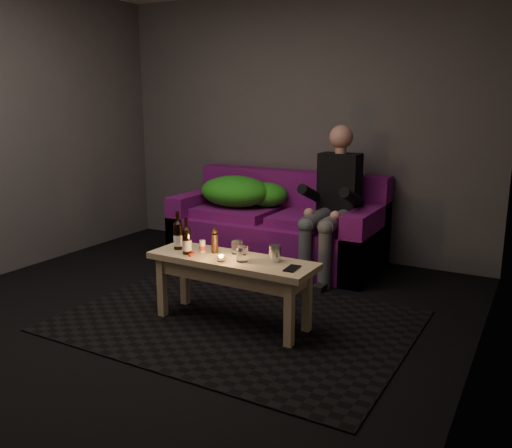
# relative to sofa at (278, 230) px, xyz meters

# --- Properties ---
(floor) EXTENTS (4.50, 4.50, 0.00)m
(floor) POSITION_rel_sofa_xyz_m (-0.01, -1.82, -0.31)
(floor) COLOR black
(floor) RESTS_ON ground
(room) EXTENTS (4.50, 4.50, 4.50)m
(room) POSITION_rel_sofa_xyz_m (-0.01, -1.35, 1.33)
(room) COLOR silver
(room) RESTS_ON ground
(rug) EXTENTS (2.43, 1.79, 0.01)m
(rug) POSITION_rel_sofa_xyz_m (0.41, -1.51, -0.31)
(rug) COLOR black
(rug) RESTS_ON floor
(sofa) EXTENTS (2.00, 0.90, 0.86)m
(sofa) POSITION_rel_sofa_xyz_m (0.00, 0.00, 0.00)
(sofa) COLOR #6D0E62
(sofa) RESTS_ON floor
(green_blanket) EXTENTS (0.88, 0.60, 0.30)m
(green_blanket) POSITION_rel_sofa_xyz_m (-0.42, -0.01, 0.34)
(green_blanket) COLOR #248418
(green_blanket) RESTS_ON sofa
(person) EXTENTS (0.36, 0.83, 1.34)m
(person) POSITION_rel_sofa_xyz_m (0.61, -0.16, 0.38)
(person) COLOR black
(person) RESTS_ON sofa
(coffee_table) EXTENTS (1.21, 0.40, 0.49)m
(coffee_table) POSITION_rel_sofa_xyz_m (0.41, -1.56, 0.09)
(coffee_table) COLOR tan
(coffee_table) RESTS_ON rug
(beer_bottle_a) EXTENTS (0.07, 0.07, 0.28)m
(beer_bottle_a) POSITION_rel_sofa_xyz_m (-0.04, -1.56, 0.28)
(beer_bottle_a) COLOR black
(beer_bottle_a) RESTS_ON coffee_table
(beer_bottle_b) EXTENTS (0.07, 0.07, 0.26)m
(beer_bottle_b) POSITION_rel_sofa_xyz_m (0.09, -1.63, 0.28)
(beer_bottle_b) COLOR black
(beer_bottle_b) RESTS_ON coffee_table
(salt_shaker) EXTENTS (0.05, 0.05, 0.09)m
(salt_shaker) POSITION_rel_sofa_xyz_m (0.16, -1.54, 0.22)
(salt_shaker) COLOR silver
(salt_shaker) RESTS_ON coffee_table
(pepper_mill) EXTENTS (0.06, 0.06, 0.14)m
(pepper_mill) POSITION_rel_sofa_xyz_m (0.25, -1.51, 0.25)
(pepper_mill) COLOR black
(pepper_mill) RESTS_ON coffee_table
(tumbler_back) EXTENTS (0.10, 0.10, 0.09)m
(tumbler_back) POSITION_rel_sofa_xyz_m (0.40, -1.46, 0.23)
(tumbler_back) COLOR white
(tumbler_back) RESTS_ON coffee_table
(tealight) EXTENTS (0.06, 0.06, 0.05)m
(tealight) POSITION_rel_sofa_xyz_m (0.40, -1.67, 0.20)
(tealight) COLOR white
(tealight) RESTS_ON coffee_table
(tumbler_front) EXTENTS (0.10, 0.10, 0.10)m
(tumbler_front) POSITION_rel_sofa_xyz_m (0.52, -1.60, 0.23)
(tumbler_front) COLOR white
(tumbler_front) RESTS_ON coffee_table
(steel_cup) EXTENTS (0.10, 0.10, 0.11)m
(steel_cup) POSITION_rel_sofa_xyz_m (0.71, -1.49, 0.24)
(steel_cup) COLOR silver
(steel_cup) RESTS_ON coffee_table
(smartphone) EXTENTS (0.08, 0.15, 0.01)m
(smartphone) POSITION_rel_sofa_xyz_m (0.89, -1.60, 0.18)
(smartphone) COLOR black
(smartphone) RESTS_ON coffee_table
(red_lighter) EXTENTS (0.04, 0.08, 0.01)m
(red_lighter) POSITION_rel_sofa_xyz_m (0.14, -1.65, 0.19)
(red_lighter) COLOR red
(red_lighter) RESTS_ON coffee_table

